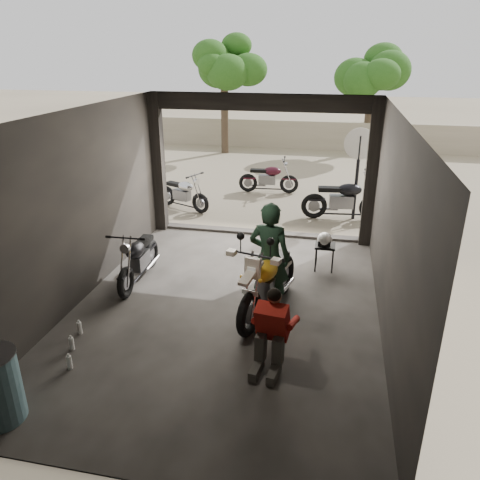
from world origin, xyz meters
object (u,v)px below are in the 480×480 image
at_px(mechanic, 270,334).
at_px(outside_bike_c, 344,196).
at_px(rider, 269,258).
at_px(sign_post, 359,159).
at_px(left_bike, 138,255).
at_px(outside_bike_b, 269,176).
at_px(outside_bike_a, 183,191).
at_px(stool, 325,248).
at_px(main_bike, 268,277).
at_px(helmet, 325,239).

bearing_deg(mechanic, outside_bike_c, 89.30).
bearing_deg(rider, sign_post, -99.80).
bearing_deg(rider, left_bike, -4.27).
height_order(outside_bike_b, rider, rider).
bearing_deg(mechanic, rider, 106.58).
xyz_separation_m(mechanic, sign_post, (1.22, 6.50, 1.00)).
distance_m(left_bike, outside_bike_b, 6.48).
height_order(outside_bike_a, stool, outside_bike_a).
distance_m(left_bike, rider, 2.59).
bearing_deg(rider, main_bike, 101.53).
distance_m(main_bike, outside_bike_c, 5.08).
bearing_deg(main_bike, stool, 79.50).
bearing_deg(mechanic, main_bike, 106.94).
height_order(rider, stool, rider).
height_order(outside_bike_a, rider, rider).
height_order(main_bike, helmet, main_bike).
distance_m(outside_bike_a, sign_post, 4.64).
height_order(outside_bike_b, stool, outside_bike_b).
distance_m(outside_bike_b, sign_post, 3.30).
height_order(left_bike, rider, rider).
bearing_deg(mechanic, sign_post, 87.05).
height_order(outside_bike_c, helmet, outside_bike_c).
xyz_separation_m(outside_bike_a, outside_bike_b, (2.03, 2.03, 0.01)).
relative_size(outside_bike_a, stool, 2.84).
height_order(main_bike, outside_bike_b, main_bike).
xyz_separation_m(outside_bike_b, sign_post, (2.49, -1.91, 1.02)).
bearing_deg(outside_bike_b, rider, -175.67).
bearing_deg(stool, outside_bike_b, 110.15).
bearing_deg(rider, stool, -109.88).
bearing_deg(mechanic, helmet, 87.49).
distance_m(outside_bike_a, outside_bike_c, 4.25).
bearing_deg(left_bike, mechanic, -38.84).
height_order(outside_bike_b, outside_bike_c, outside_bike_c).
relative_size(mechanic, helmet, 3.73).
distance_m(outside_bike_c, stool, 3.14).
relative_size(mechanic, stool, 2.07).
height_order(helmet, sign_post, sign_post).
bearing_deg(sign_post, main_bike, -120.37).
distance_m(outside_bike_c, mechanic, 6.48).
bearing_deg(rider, mechanic, 105.83).
bearing_deg(outside_bike_c, main_bike, 160.20).
bearing_deg(stool, outside_bike_c, 83.77).
xyz_separation_m(main_bike, outside_bike_c, (1.18, 4.94, -0.03)).
height_order(rider, helmet, rider).
height_order(main_bike, left_bike, main_bike).
distance_m(mechanic, stool, 3.36).
height_order(outside_bike_b, sign_post, sign_post).
relative_size(outside_bike_a, rider, 0.82).
height_order(main_bike, sign_post, sign_post).
relative_size(left_bike, helmet, 5.36).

